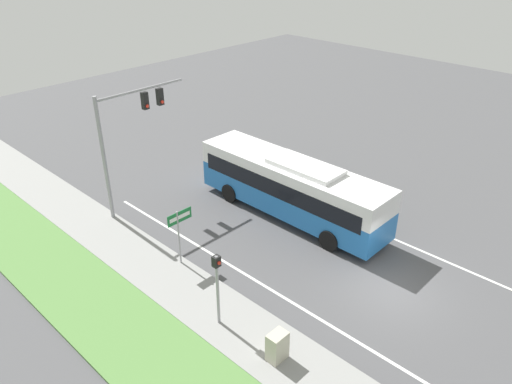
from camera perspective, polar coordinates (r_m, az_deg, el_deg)
name	(u,v)px	position (r m, az deg, el deg)	size (l,w,h in m)	color
ground_plane	(390,289)	(22.78, 15.08, -10.67)	(80.00, 80.00, 0.00)	#4C4C4F
sidewalk	(300,370)	(18.79, 5.00, -19.58)	(2.80, 80.00, 0.12)	gray
lane_divider_near	(342,332)	(20.35, 9.80, -15.54)	(0.14, 30.00, 0.01)	silver
lane_divider_far	(429,254)	(25.48, 19.17, -6.71)	(0.14, 30.00, 0.01)	silver
bus	(292,185)	(26.32, 4.09, 0.78)	(2.73, 11.18, 3.31)	#236BB7
signal_gantry	(127,128)	(26.56, -14.55, 7.12)	(5.31, 0.41, 6.77)	#939399
pedestrian_signal	(217,280)	(19.02, -4.45, -9.96)	(0.28, 0.34, 3.28)	#939399
street_sign	(179,227)	(22.58, -8.76, -3.94)	(1.32, 0.08, 2.84)	#939399
utility_cabinet	(277,346)	(18.60, 2.44, -17.22)	(0.74, 0.52, 1.16)	#B7B29E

